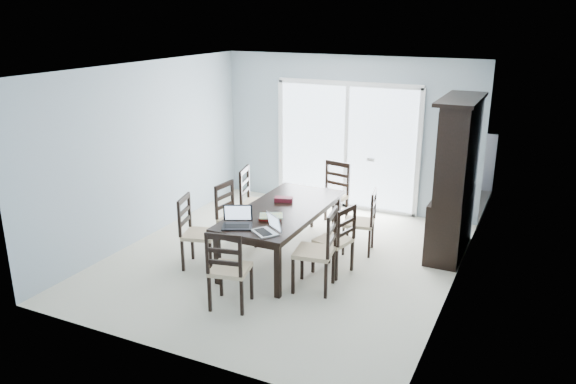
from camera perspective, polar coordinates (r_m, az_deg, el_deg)
name	(u,v)px	position (r m, az deg, el deg)	size (l,w,h in m)	color
floor	(283,259)	(7.83, -0.51, -6.84)	(5.00, 5.00, 0.00)	beige
ceiling	(282,68)	(7.14, -0.57, 12.47)	(5.00, 5.00, 0.00)	white
back_wall	(347,133)	(9.63, 6.05, 5.95)	(4.50, 0.02, 2.60)	#93A4AF
wall_left	(146,151)	(8.58, -14.20, 4.03)	(0.02, 5.00, 2.60)	#93A4AF
wall_right	(458,191)	(6.74, 16.91, 0.07)	(0.02, 5.00, 2.60)	#93A4AF
balcony	(363,193)	(10.89, 7.60, -0.06)	(4.50, 2.00, 0.10)	gray
railing	(379,151)	(11.65, 9.26, 4.12)	(4.50, 0.06, 1.10)	#99999E
dining_table	(283,214)	(7.57, -0.52, -2.20)	(1.00, 2.20, 0.75)	black
china_hutch	(455,180)	(8.02, 16.63, 1.19)	(0.50, 1.38, 2.20)	black
sliding_door	(346,146)	(9.65, 5.96, 4.68)	(2.52, 0.05, 2.18)	silver
chair_left_near	(193,224)	(7.52, -9.64, -3.25)	(0.53, 0.52, 1.13)	black
chair_left_mid	(231,209)	(8.01, -5.82, -1.77)	(0.47, 0.46, 1.12)	black
chair_left_far	(252,194)	(8.51, -3.66, -0.23)	(0.56, 0.55, 1.20)	black
chair_right_near	(322,242)	(6.77, 3.50, -5.09)	(0.52, 0.51, 1.20)	black
chair_right_mid	(339,233)	(7.23, 5.23, -4.16)	(0.50, 0.49, 1.08)	black
chair_right_far	(366,215)	(7.92, 7.90, -2.29)	(0.48, 0.47, 1.07)	black
chair_end_near	(227,262)	(6.37, -6.20, -7.07)	(0.51, 0.52, 1.13)	black
chair_end_far	(333,187)	(8.89, 4.64, 0.47)	(0.52, 0.53, 1.18)	black
laptop_dark	(237,223)	(6.90, -5.20, -3.11)	(0.44, 0.39, 0.25)	black
laptop_silver	(264,229)	(6.69, -2.42, -3.78)	(0.39, 0.37, 0.22)	#B2B2B4
book_stack	(271,217)	(7.16, -1.77, -2.55)	(0.36, 0.33, 0.05)	maroon
cell_phone	(254,230)	(6.79, -3.43, -3.90)	(0.12, 0.05, 0.01)	black
game_box	(284,199)	(7.80, -0.44, -0.76)	(0.25, 0.12, 0.06)	#480E1B
hot_tub	(349,167)	(10.70, 6.18, 2.54)	(2.00, 1.84, 0.92)	brown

